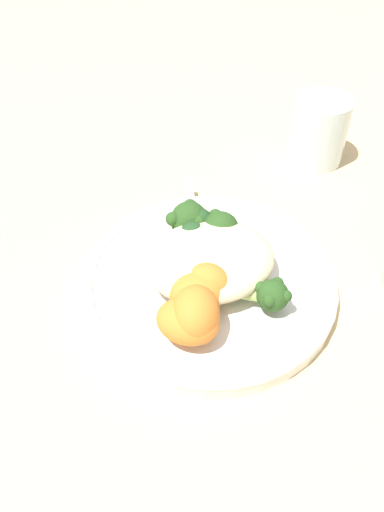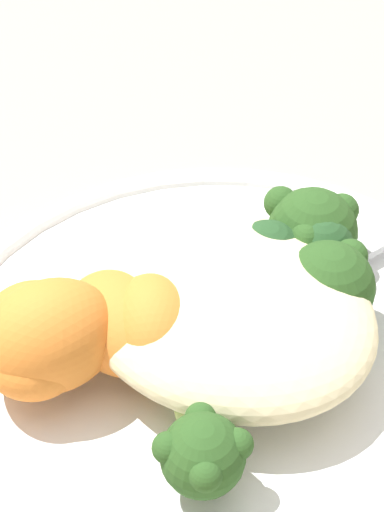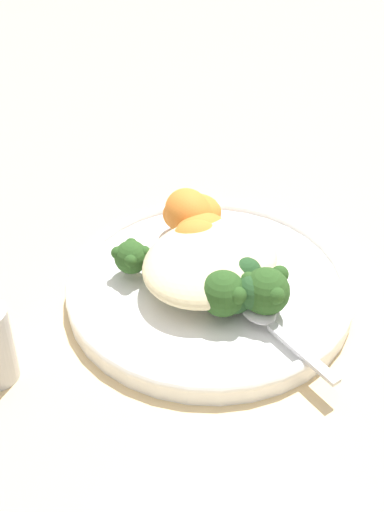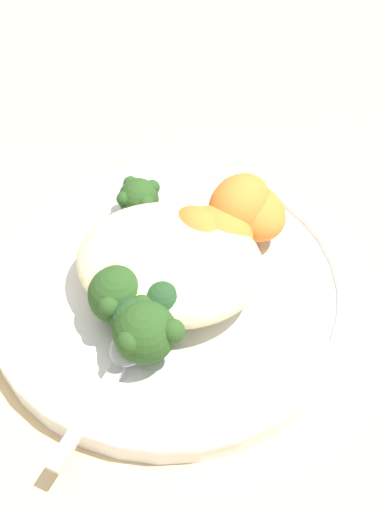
{
  "view_description": "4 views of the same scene",
  "coord_description": "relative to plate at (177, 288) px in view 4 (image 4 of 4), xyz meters",
  "views": [
    {
      "loc": [
        -0.13,
        -0.32,
        0.39
      ],
      "look_at": [
        -0.01,
        0.01,
        0.04
      ],
      "focal_mm": 35.0,
      "sensor_mm": 36.0,
      "label": 1
    },
    {
      "loc": [
        0.16,
        -0.2,
        0.29
      ],
      "look_at": [
        -0.02,
        -0.0,
        0.06
      ],
      "focal_mm": 60.0,
      "sensor_mm": 36.0,
      "label": 2
    },
    {
      "loc": [
        0.38,
        0.32,
        0.44
      ],
      "look_at": [
        0.0,
        -0.02,
        0.04
      ],
      "focal_mm": 50.0,
      "sensor_mm": 36.0,
      "label": 3
    },
    {
      "loc": [
        -0.09,
        0.31,
        0.41
      ],
      "look_at": [
        -0.01,
        -0.0,
        0.05
      ],
      "focal_mm": 50.0,
      "sensor_mm": 36.0,
      "label": 4
    }
  ],
  "objects": [
    {
      "name": "ground_plane",
      "position": [
        0.0,
        0.0,
        -0.01
      ],
      "size": [
        4.0,
        4.0,
        0.0
      ],
      "primitive_type": "plane",
      "color": "#D6B784"
    },
    {
      "name": "plate",
      "position": [
        0.0,
        0.0,
        0.0
      ],
      "size": [
        0.26,
        0.26,
        0.02
      ],
      "color": "white",
      "rests_on": "ground_plane"
    },
    {
      "name": "quinoa_mound",
      "position": [
        0.0,
        0.0,
        0.03
      ],
      "size": [
        0.13,
        0.11,
        0.04
      ],
      "primitive_type": "ellipsoid",
      "color": "beige",
      "rests_on": "plate"
    },
    {
      "name": "broccoli_stalk_0",
      "position": [
        0.03,
        -0.04,
        0.02
      ],
      "size": [
        0.09,
        0.09,
        0.03
      ],
      "rotation": [
        0.0,
        0.0,
        -0.76
      ],
      "color": "#9EBC66",
      "rests_on": "plate"
    },
    {
      "name": "broccoli_stalk_1",
      "position": [
        0.02,
        -0.0,
        0.02
      ],
      "size": [
        0.08,
        0.03,
        0.03
      ],
      "rotation": [
        0.0,
        0.0,
        -0.0
      ],
      "color": "#9EBC66",
      "rests_on": "plate"
    },
    {
      "name": "broccoli_stalk_2",
      "position": [
        0.02,
        0.03,
        0.03
      ],
      "size": [
        0.08,
        0.08,
        0.04
      ],
      "rotation": [
        0.0,
        0.0,
        0.72
      ],
      "color": "#9EBC66",
      "rests_on": "plate"
    },
    {
      "name": "broccoli_stalk_3",
      "position": [
        -0.0,
        0.05,
        0.03
      ],
      "size": [
        0.06,
        0.12,
        0.04
      ],
      "rotation": [
        0.0,
        0.0,
        1.31
      ],
      "color": "#9EBC66",
      "rests_on": "plate"
    },
    {
      "name": "sweet_potato_chunk_0",
      "position": [
        -0.02,
        -0.03,
        0.03
      ],
      "size": [
        0.06,
        0.05,
        0.04
      ],
      "primitive_type": "ellipsoid",
      "rotation": [
        0.0,
        0.0,
        3.0
      ],
      "color": "orange",
      "rests_on": "plate"
    },
    {
      "name": "sweet_potato_chunk_1",
      "position": [
        -0.03,
        -0.06,
        0.03
      ],
      "size": [
        0.06,
        0.07,
        0.05
      ],
      "primitive_type": "ellipsoid",
      "rotation": [
        0.0,
        0.0,
        4.32
      ],
      "color": "orange",
      "rests_on": "plate"
    },
    {
      "name": "sweet_potato_chunk_2",
      "position": [
        -0.04,
        -0.06,
        0.03
      ],
      "size": [
        0.07,
        0.07,
        0.04
      ],
      "primitive_type": "ellipsoid",
      "rotation": [
        0.0,
        0.0,
        5.59
      ],
      "color": "orange",
      "rests_on": "plate"
    },
    {
      "name": "sweet_potato_chunk_3",
      "position": [
        -0.01,
        -0.03,
        0.03
      ],
      "size": [
        0.06,
        0.06,
        0.04
      ],
      "primitive_type": "ellipsoid",
      "rotation": [
        0.0,
        0.0,
        2.44
      ],
      "color": "orange",
      "rests_on": "plate"
    },
    {
      "name": "kale_tuft",
      "position": [
        0.01,
        0.05,
        0.03
      ],
      "size": [
        0.05,
        0.05,
        0.04
      ],
      "color": "#234723",
      "rests_on": "plate"
    },
    {
      "name": "spoon",
      "position": [
        0.02,
        0.08,
        0.01
      ],
      "size": [
        0.04,
        0.11,
        0.01
      ],
      "rotation": [
        0.0,
        0.0,
        1.35
      ],
      "color": "#B7B7BC",
      "rests_on": "plate"
    }
  ]
}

